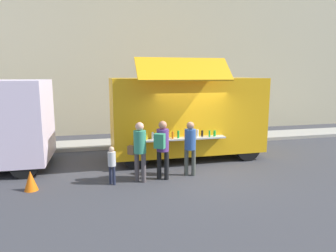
{
  "coord_description": "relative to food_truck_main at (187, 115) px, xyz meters",
  "views": [
    {
      "loc": [
        -3.11,
        -8.8,
        3.12
      ],
      "look_at": [
        -0.65,
        1.41,
        1.3
      ],
      "focal_mm": 32.14,
      "sensor_mm": 36.0,
      "label": 1
    }
  ],
  "objects": [
    {
      "name": "ground_plane",
      "position": [
        -0.15,
        -1.79,
        -1.62
      ],
      "size": [
        60.0,
        60.0,
        0.0
      ],
      "primitive_type": "plane",
      "color": "#38383D"
    },
    {
      "name": "curb_strip",
      "position": [
        -4.0,
        2.62,
        -1.55
      ],
      "size": [
        28.0,
        1.6,
        0.15
      ],
      "primitive_type": "cube",
      "color": "#9E998E",
      "rests_on": "ground"
    },
    {
      "name": "building_behind",
      "position": [
        -3.0,
        6.52,
        2.54
      ],
      "size": [
        32.0,
        2.4,
        8.32
      ],
      "primitive_type": "cube",
      "color": "beige",
      "rests_on": "ground"
    },
    {
      "name": "food_truck_main",
      "position": [
        0.0,
        0.0,
        0.0
      ],
      "size": [
        5.5,
        3.01,
        3.64
      ],
      "rotation": [
        0.0,
        0.0,
        0.01
      ],
      "color": "#EFA514",
      "rests_on": "ground"
    },
    {
      "name": "traffic_cone_orange",
      "position": [
        -5.06,
        -2.19,
        -1.35
      ],
      "size": [
        0.36,
        0.36,
        0.55
      ],
      "primitive_type": "cone",
      "color": "orange",
      "rests_on": "ground"
    },
    {
      "name": "trash_bin",
      "position": [
        3.7,
        2.32,
        -1.11
      ],
      "size": [
        0.6,
        0.6,
        1.03
      ],
      "primitive_type": "cylinder",
      "color": "#2F5E39",
      "rests_on": "ground"
    },
    {
      "name": "customer_front_ordering",
      "position": [
        -0.5,
        -2.01,
        -0.61
      ],
      "size": [
        0.34,
        0.34,
        1.69
      ],
      "rotation": [
        0.0,
        0.0,
        1.18
      ],
      "color": "#484B42",
      "rests_on": "ground"
    },
    {
      "name": "customer_mid_with_backpack",
      "position": [
        -1.41,
        -2.18,
        -0.54
      ],
      "size": [
        0.5,
        0.57,
        1.77
      ],
      "rotation": [
        0.0,
        0.0,
        1.02
      ],
      "color": "black",
      "rests_on": "ground"
    },
    {
      "name": "customer_rear_waiting",
      "position": [
        -2.09,
        -2.19,
        -0.57
      ],
      "size": [
        0.53,
        0.49,
        1.77
      ],
      "rotation": [
        0.0,
        0.0,
        0.87
      ],
      "color": "#4C4445",
      "rests_on": "ground"
    },
    {
      "name": "child_near_queue",
      "position": [
        -2.89,
        -2.22,
        -0.96
      ],
      "size": [
        0.23,
        0.23,
        1.11
      ],
      "rotation": [
        0.0,
        0.0,
        0.66
      ],
      "color": "#202539",
      "rests_on": "ground"
    }
  ]
}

